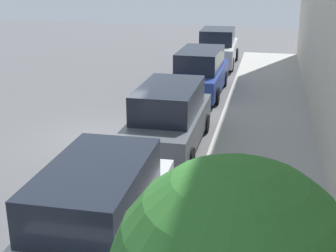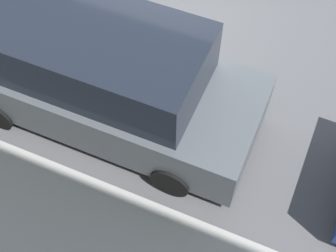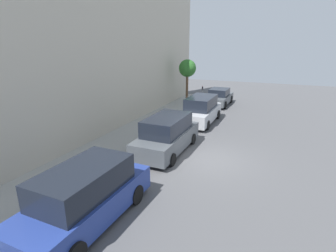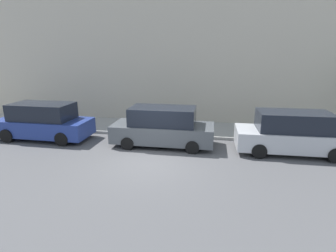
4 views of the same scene
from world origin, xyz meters
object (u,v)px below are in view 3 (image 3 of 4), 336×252
parked_minivan_fourth (85,196)px  street_tree (187,69)px  parked_sedan_nearest (219,97)px  parked_minivan_third (167,135)px  parked_minivan_second (201,110)px  parking_meter_near (202,92)px

parked_minivan_fourth → street_tree: street_tree is taller
parked_sedan_nearest → parked_minivan_third: parked_minivan_third is taller
parked_sedan_nearest → parked_minivan_third: 12.28m
parked_sedan_nearest → street_tree: size_ratio=1.11×
parked_minivan_fourth → street_tree: bearing=-80.8°
parked_sedan_nearest → parked_minivan_second: parked_minivan_second is taller
parked_sedan_nearest → parked_minivan_fourth: (-0.12, 18.64, 0.20)m
parked_sedan_nearest → parked_minivan_second: bearing=91.2°
parked_minivan_second → street_tree: 5.98m
parked_minivan_second → parked_minivan_fourth: size_ratio=1.00×
parking_meter_near → street_tree: bearing=58.3°
parked_sedan_nearest → parked_minivan_second: (-0.13, 6.36, 0.20)m
parked_minivan_fourth → street_tree: (2.74, -16.98, 2.45)m
parked_sedan_nearest → parked_minivan_fourth: 18.64m
parked_sedan_nearest → parking_meter_near: 1.67m
parked_minivan_third → street_tree: bearing=-75.7°
parked_minivan_second → parked_minivan_third: 5.92m
parking_meter_near → street_tree: (0.99, 1.61, 2.29)m
parked_minivan_third → street_tree: size_ratio=1.21×
parked_sedan_nearest → street_tree: (2.63, 1.66, 2.64)m
parked_minivan_third → parked_minivan_second: bearing=-90.5°
parked_minivan_third → parked_minivan_fourth: same height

